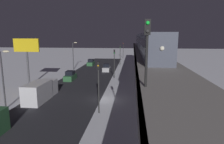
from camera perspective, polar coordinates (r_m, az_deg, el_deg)
ground_plane at (r=29.68m, az=-3.36°, el=-7.98°), size 240.00×240.00×0.00m
avenue_asphalt at (r=31.01m, az=-13.43°, el=-7.43°), size 11.00×104.74×0.01m
elevated_railway at (r=28.16m, az=11.42°, el=2.32°), size 5.00×104.74×6.37m
subway_train at (r=46.80m, az=9.52°, el=8.86°), size 2.94×55.47×3.40m
rail_signal at (r=11.74m, az=10.15°, el=8.72°), size 0.36×0.41×4.00m
sedan_silver at (r=52.75m, az=-1.59°, el=1.14°), size 1.91×4.12×1.97m
sedan_green at (r=63.31m, az=-6.18°, el=2.68°), size 1.80×4.17×1.97m
sedan_green_2 at (r=43.14m, az=-12.08°, el=-1.21°), size 1.80×4.02×1.97m
delivery_van at (r=31.08m, az=-20.06°, el=-5.17°), size 2.40×7.40×2.80m
traffic_light_near at (r=23.50m, az=-3.95°, el=-2.34°), size 0.32×0.44×6.40m
traffic_light_mid at (r=43.41m, az=0.68°, el=3.65°), size 0.32×0.44×6.40m
traffic_light_far at (r=63.60m, az=2.39°, el=5.85°), size 0.32×0.44×6.40m
traffic_light_distant at (r=83.86m, az=3.28°, el=6.99°), size 0.32×0.44×6.40m
commercial_billboard at (r=39.33m, az=-23.61°, el=5.90°), size 4.80×0.36×8.90m
street_lamp_near at (r=28.30m, az=-28.96°, el=-0.17°), size 1.35×0.44×7.65m
street_lamp_far at (r=55.37m, az=-11.05°, el=5.60°), size 1.35×0.44×7.65m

